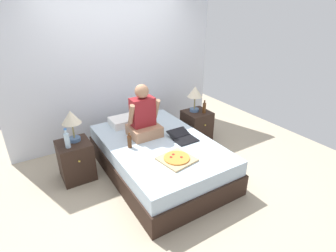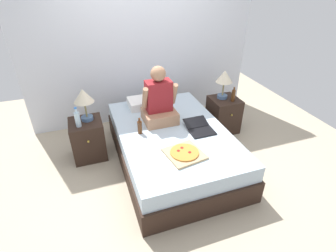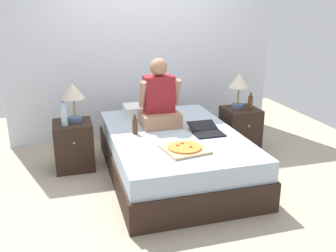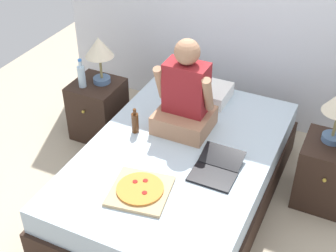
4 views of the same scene
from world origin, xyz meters
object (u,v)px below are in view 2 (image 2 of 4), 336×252
beer_bottle_on_bed (140,127)px  laptop (200,129)px  bed (172,146)px  water_bottle (78,119)px  person_seated (159,102)px  beer_bottle (233,95)px  lamp_on_left_nightstand (84,98)px  pizza_box (184,153)px  nightstand_left (88,139)px  lamp_on_right_nightstand (224,78)px  nightstand_right (223,114)px

beer_bottle_on_bed → laptop: bearing=-14.0°
bed → water_bottle: bearing=160.5°
person_seated → bed: bearing=-74.0°
water_bottle → beer_bottle: (2.30, -0.01, -0.02)m
lamp_on_left_nightstand → water_bottle: 0.28m
person_seated → laptop: 0.66m
bed → pizza_box: 0.61m
nightstand_left → beer_bottle: bearing=-2.6°
lamp_on_right_nightstand → pizza_box: size_ratio=0.98×
nightstand_right → water_bottle: bearing=-177.7°
laptop → beer_bottle_on_bed: beer_bottle_on_bed is taller
lamp_on_right_nightstand → lamp_on_left_nightstand: bearing=180.0°
lamp_on_left_nightstand → person_seated: bearing=-15.0°
laptop → pizza_box: size_ratio=0.90×
water_bottle → person_seated: bearing=-6.1°
laptop → pizza_box: laptop is taller
lamp_on_right_nightstand → beer_bottle: lamp_on_right_nightstand is taller
water_bottle → beer_bottle: bearing=-0.2°
lamp_on_right_nightstand → beer_bottle: (0.10, -0.15, -0.23)m
person_seated → beer_bottle_on_bed: person_seated is taller
bed → beer_bottle: bearing=19.3°
bed → water_bottle: water_bottle is taller
lamp_on_right_nightstand → beer_bottle_on_bed: 1.57m
water_bottle → beer_bottle: water_bottle is taller
lamp_on_left_nightstand → beer_bottle_on_bed: lamp_on_left_nightstand is taller
lamp_on_left_nightstand → nightstand_right: (2.11, -0.05, -0.61)m
nightstand_right → pizza_box: nightstand_right is taller
lamp_on_right_nightstand → person_seated: person_seated is taller
lamp_on_right_nightstand → laptop: size_ratio=1.08×
lamp_on_right_nightstand → laptop: lamp_on_right_nightstand is taller
person_seated → beer_bottle_on_bed: 0.45m
laptop → lamp_on_left_nightstand: bearing=153.9°
bed → person_seated: (-0.08, 0.29, 0.55)m
beer_bottle → beer_bottle_on_bed: (-1.56, -0.33, -0.06)m
water_bottle → laptop: bearing=-19.6°
pizza_box → beer_bottle_on_bed: (-0.37, 0.61, 0.07)m
bed → lamp_on_left_nightstand: size_ratio=4.78×
bed → nightstand_right: nightstand_right is taller
laptop → beer_bottle_on_bed: 0.79m
laptop → beer_bottle_on_bed: size_ratio=1.89×
laptop → bed: bearing=160.1°
bed → beer_bottle: beer_bottle is taller
nightstand_left → lamp_on_right_nightstand: 2.21m
nightstand_right → beer_bottle_on_bed: bearing=-163.8°
nightstand_right → person_seated: bearing=-170.0°
water_bottle → pizza_box: 1.46m
pizza_box → beer_bottle_on_bed: 0.72m
lamp_on_left_nightstand → beer_bottle: bearing=-3.9°
beer_bottle → nightstand_right: bearing=125.0°
water_bottle → person_seated: 1.08m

